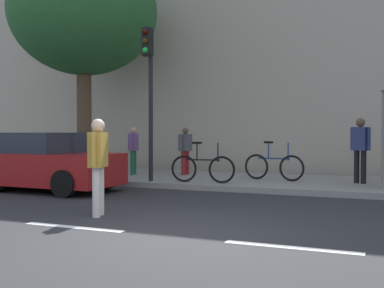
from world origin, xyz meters
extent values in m
plane|color=#2B2B2D|center=(0.00, 0.00, 0.00)|extent=(80.00, 80.00, 0.00)
cube|color=gray|center=(0.00, 7.00, 0.07)|extent=(36.00, 4.00, 0.15)
cube|color=silver|center=(-1.71, 0.00, 0.00)|extent=(1.80, 0.16, 0.01)
cube|color=silver|center=(1.71, 0.00, 0.00)|extent=(1.80, 0.16, 0.01)
cube|color=#B7A893|center=(0.00, 12.00, 5.63)|extent=(36.00, 5.00, 11.26)
cylinder|color=black|center=(-3.09, 5.35, 1.85)|extent=(0.12, 0.12, 3.40)
cube|color=black|center=(-3.09, 5.17, 3.93)|extent=(0.24, 0.24, 0.75)
sphere|color=#390605|center=(-3.09, 5.04, 4.16)|extent=(0.16, 0.16, 0.16)
sphere|color=#3C2906|center=(-3.09, 5.04, 3.92)|extent=(0.16, 0.16, 0.16)
sphere|color=green|center=(-3.09, 5.04, 3.68)|extent=(0.16, 0.16, 0.16)
cylinder|color=brown|center=(-6.23, 6.72, 1.75)|extent=(0.47, 0.47, 3.21)
ellipsoid|color=#28602D|center=(-6.23, 6.72, 5.38)|extent=(4.77, 4.77, 4.06)
cylinder|color=silver|center=(-1.87, 0.87, 0.44)|extent=(0.14, 0.14, 0.88)
cylinder|color=silver|center=(-1.93, 1.09, 0.44)|extent=(0.14, 0.14, 0.88)
cube|color=#B78C33|center=(-1.90, 0.98, 1.19)|extent=(0.36, 0.52, 0.62)
cylinder|color=#B78C33|center=(-1.82, 0.71, 1.19)|extent=(0.09, 0.09, 0.59)
cylinder|color=#B78C33|center=(-1.98, 1.25, 1.19)|extent=(0.09, 0.09, 0.59)
sphere|color=beige|center=(-1.90, 0.98, 1.62)|extent=(0.24, 0.24, 0.24)
cylinder|color=black|center=(2.34, 6.88, 0.58)|extent=(0.14, 0.14, 0.87)
cylinder|color=black|center=(2.17, 6.98, 0.58)|extent=(0.14, 0.14, 0.87)
cube|color=navy|center=(2.26, 6.93, 1.32)|extent=(0.47, 0.41, 0.61)
cylinder|color=navy|center=(2.47, 6.80, 1.32)|extent=(0.09, 0.09, 0.58)
cylinder|color=navy|center=(2.04, 7.05, 1.32)|extent=(0.09, 0.09, 0.58)
sphere|color=brown|center=(2.26, 6.93, 1.75)|extent=(0.23, 0.23, 0.23)
cylinder|color=#1E5938|center=(-4.49, 6.81, 0.53)|extent=(0.14, 0.14, 0.76)
cylinder|color=#1E5938|center=(-4.54, 7.00, 0.53)|extent=(0.14, 0.14, 0.76)
cube|color=#724C84|center=(-4.51, 6.90, 1.18)|extent=(0.33, 0.45, 0.54)
cylinder|color=#724C84|center=(-4.45, 6.66, 1.18)|extent=(0.09, 0.09, 0.51)
cylinder|color=#724C84|center=(-4.57, 7.14, 1.18)|extent=(0.09, 0.09, 0.51)
sphere|color=tan|center=(-4.51, 6.90, 1.56)|extent=(0.21, 0.21, 0.21)
cylinder|color=maroon|center=(-2.98, 7.34, 0.53)|extent=(0.14, 0.14, 0.75)
cylinder|color=maroon|center=(-2.95, 7.58, 0.53)|extent=(0.14, 0.14, 0.75)
cube|color=#4C4C51|center=(-2.96, 7.46, 1.17)|extent=(0.30, 0.50, 0.53)
cylinder|color=#4C4C51|center=(-3.00, 7.18, 1.17)|extent=(0.09, 0.09, 0.51)
cylinder|color=#4C4C51|center=(-2.93, 7.74, 1.17)|extent=(0.09, 0.09, 0.51)
sphere|color=brown|center=(-2.96, 7.46, 1.54)|extent=(0.20, 0.20, 0.20)
torus|color=black|center=(-2.16, 5.47, 0.51)|extent=(0.72, 0.11, 0.72)
torus|color=black|center=(-1.11, 5.55, 0.51)|extent=(0.72, 0.11, 0.72)
cylinder|color=black|center=(-1.63, 5.51, 0.76)|extent=(0.95, 0.11, 0.04)
cylinder|color=black|center=(-1.79, 5.50, 0.96)|extent=(0.04, 0.04, 0.45)
cylinder|color=black|center=(-1.21, 5.54, 0.96)|extent=(0.04, 0.04, 0.50)
cube|color=black|center=(-1.79, 5.50, 1.21)|extent=(0.25, 0.12, 0.06)
torus|color=black|center=(-0.53, 6.93, 0.51)|extent=(0.72, 0.18, 0.72)
torus|color=black|center=(0.50, 6.75, 0.51)|extent=(0.72, 0.18, 0.72)
cylinder|color=navy|center=(-0.01, 6.84, 0.76)|extent=(0.94, 0.20, 0.04)
cylinder|color=navy|center=(-0.17, 6.86, 0.96)|extent=(0.04, 0.04, 0.45)
cylinder|color=navy|center=(0.40, 6.76, 0.96)|extent=(0.04, 0.04, 0.50)
cube|color=black|center=(-0.17, 6.86, 1.21)|extent=(0.25, 0.14, 0.06)
cylinder|color=black|center=(-6.06, 4.60, 0.32)|extent=(0.65, 0.25, 0.64)
cube|color=maroon|center=(-5.51, 3.53, 0.58)|extent=(4.57, 1.82, 0.79)
cube|color=#262D38|center=(-5.74, 3.54, 1.23)|extent=(2.57, 1.61, 0.52)
cylinder|color=black|center=(-7.08, 4.38, 0.32)|extent=(0.64, 0.23, 0.64)
cylinder|color=black|center=(-3.95, 2.69, 0.32)|extent=(0.64, 0.23, 0.64)
cylinder|color=black|center=(-3.91, 4.31, 0.32)|extent=(0.64, 0.23, 0.64)
camera|label=1|loc=(2.80, -6.10, 1.51)|focal=43.82mm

